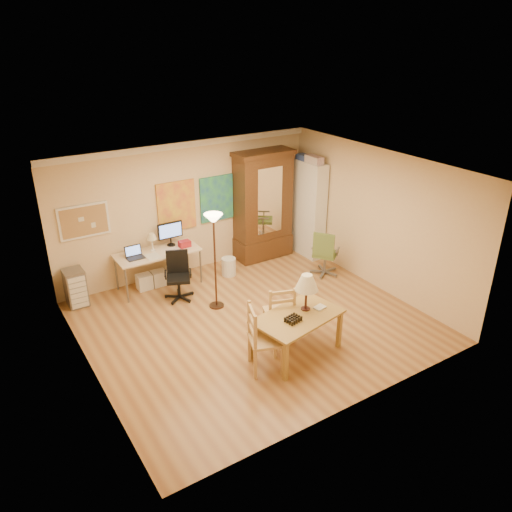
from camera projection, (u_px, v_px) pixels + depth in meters
floor at (254, 322)px, 8.69m from camera, size 5.50×5.50×0.00m
crown_molding at (185, 145)px, 9.47m from camera, size 5.50×0.08×0.12m
corkboard at (84, 221)px, 8.96m from camera, size 0.90×0.04×0.62m
art_panel_left at (177, 206)px, 9.85m from camera, size 0.80×0.04×1.00m
art_panel_right at (217, 198)px, 10.29m from camera, size 0.75×0.04×0.95m
dining_table at (301, 306)px, 7.60m from camera, size 1.49×1.06×1.28m
ladder_chair_back at (279, 314)px, 8.06m from camera, size 0.57×0.56×0.98m
ladder_chair_left at (263, 340)px, 7.31m from camera, size 0.61×0.62×1.06m
torchiere_lamp at (214, 234)px, 8.57m from camera, size 0.33×0.33×1.80m
computer_desk at (159, 264)px, 9.75m from camera, size 1.61×0.71×1.22m
office_chair_black at (179, 286)px, 9.36m from camera, size 0.57×0.57×0.92m
office_chair_green at (324, 263)px, 10.24m from camera, size 0.62×0.62×0.97m
drawer_cart at (76, 288)px, 9.09m from camera, size 0.35×0.42×0.69m
armoire at (263, 212)px, 10.77m from camera, size 1.29×0.61×2.37m
bookshelf at (309, 210)px, 10.87m from camera, size 0.32×0.84×2.11m
wastebin at (229, 267)px, 10.26m from camera, size 0.30×0.30×0.37m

